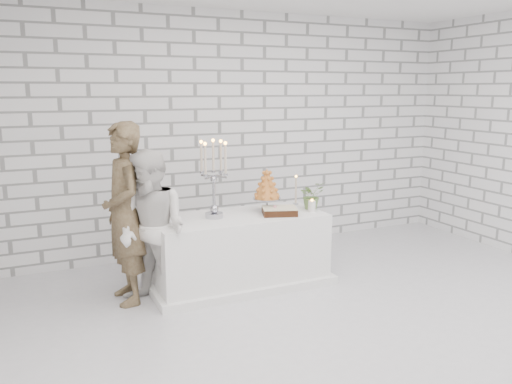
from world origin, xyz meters
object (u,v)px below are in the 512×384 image
Objects in this scene: groom at (125,214)px; candelabra at (214,179)px; bride at (153,230)px; croquembouche at (267,190)px; cake_table at (239,250)px.

candelabra is (0.90, -0.01, 0.28)m from groom.
bride is 3.20× the size of croquembouche.
cake_table is 1.05m from bride.
cake_table is 0.71m from croquembouche.
cake_table is at bearing -172.39° from croquembouche.
groom reaches higher than croquembouche.
cake_table is at bearing -3.58° from candelabra.
candelabra is 0.64m from croquembouche.
bride reaches higher than cake_table.
candelabra is at bearing 85.66° from groom.
groom is at bearing 178.46° from cake_table.
groom is at bearing -179.43° from croquembouche.
candelabra is at bearing 71.59° from bride.
candelabra is (0.70, 0.22, 0.40)m from bride.
croquembouche is (0.62, 0.03, -0.17)m from candelabra.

